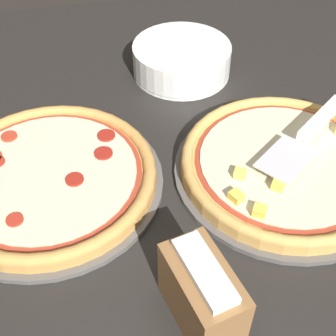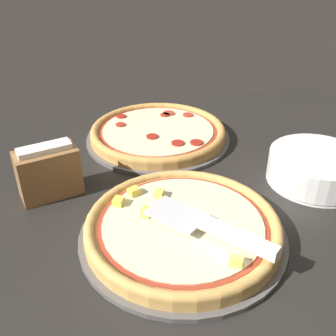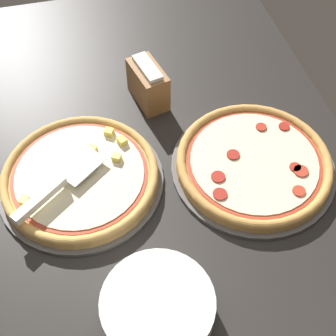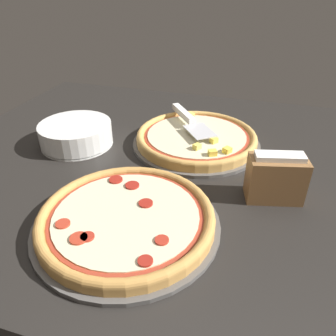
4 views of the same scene
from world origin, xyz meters
TOP-DOWN VIEW (x-y plane):
  - ground_plane at (0.00, 0.00)cm, footprint 153.56×114.84cm
  - pizza_pan_front at (1.15, -11.56)cm, footprint 39.60×39.60cm
  - pizza_front at (1.13, -11.54)cm, footprint 37.22×37.22cm
  - pizza_pan_back at (7.14, 29.93)cm, footprint 40.18×40.18cm
  - pizza_back at (7.15, 29.93)cm, footprint 37.76×37.76cm
  - serving_spatula at (6.17, -18.66)cm, footprint 18.97×22.75cm
  - plate_stack at (37.05, -1.06)cm, footprint 22.14×22.14cm
  - napkin_holder at (-22.54, 10.35)cm, footprint 14.27×9.72cm

SIDE VIEW (x-z plane):
  - ground_plane at x=0.00cm, z-range -3.60..0.00cm
  - pizza_pan_front at x=1.15cm, z-range 0.00..1.00cm
  - pizza_pan_back at x=7.14cm, z-range 0.00..1.00cm
  - pizza_back at x=7.15cm, z-range 1.00..4.00cm
  - pizza_front at x=1.13cm, z-range 0.63..4.68cm
  - plate_stack at x=37.05cm, z-range 0.00..7.00cm
  - napkin_holder at x=-22.54cm, z-range -0.30..11.78cm
  - serving_spatula at x=6.17cm, z-range 4.86..6.86cm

